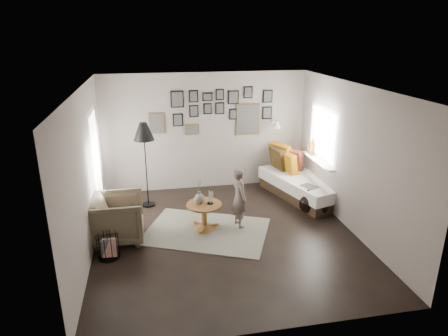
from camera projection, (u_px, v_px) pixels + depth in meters
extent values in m
plane|color=black|center=(227.00, 236.00, 7.04)|extent=(4.80, 4.80, 0.00)
plane|color=gray|center=(206.00, 132.00, 8.84)|extent=(4.50, 0.00, 4.50)
plane|color=gray|center=(269.00, 236.00, 4.39)|extent=(4.50, 0.00, 4.50)
plane|color=gray|center=(85.00, 175.00, 6.21)|extent=(0.00, 4.80, 4.80)
plane|color=gray|center=(352.00, 159.00, 7.02)|extent=(0.00, 4.80, 4.80)
plane|color=white|center=(227.00, 87.00, 6.19)|extent=(4.80, 4.80, 0.00)
plane|color=white|center=(96.00, 166.00, 7.41)|extent=(0.00, 2.14, 2.14)
plane|color=white|center=(96.00, 166.00, 7.41)|extent=(0.00, 1.88, 1.88)
plane|color=white|center=(96.00, 166.00, 7.41)|extent=(0.00, 1.93, 1.93)
plane|color=white|center=(323.00, 134.00, 8.08)|extent=(0.00, 1.30, 1.30)
plane|color=white|center=(323.00, 134.00, 8.08)|extent=(0.00, 1.14, 1.14)
cube|color=white|center=(318.00, 161.00, 8.26)|extent=(0.15, 1.32, 0.04)
cylinder|color=#8C4C14|center=(312.00, 149.00, 8.53)|extent=(0.10, 0.10, 0.28)
cylinder|color=#8C4C14|center=(309.00, 148.00, 8.69)|extent=(0.08, 0.08, 0.22)
cube|color=brown|center=(157.00, 123.00, 8.56)|extent=(0.35, 0.03, 0.45)
cube|color=black|center=(157.00, 123.00, 8.54)|extent=(0.30, 0.01, 0.40)
cube|color=black|center=(177.00, 99.00, 8.47)|extent=(0.28, 0.03, 0.36)
cube|color=black|center=(177.00, 99.00, 8.45)|extent=(0.23, 0.01, 0.31)
cube|color=black|center=(178.00, 120.00, 8.62)|extent=(0.22, 0.03, 0.28)
cube|color=black|center=(178.00, 120.00, 8.60)|extent=(0.17, 0.01, 0.23)
cube|color=black|center=(194.00, 96.00, 8.52)|extent=(0.20, 0.03, 0.26)
cube|color=black|center=(194.00, 96.00, 8.50)|extent=(0.15, 0.01, 0.21)
cube|color=black|center=(194.00, 111.00, 8.62)|extent=(0.20, 0.03, 0.26)
cube|color=black|center=(194.00, 111.00, 8.61)|extent=(0.15, 0.01, 0.21)
cube|color=black|center=(207.00, 97.00, 8.58)|extent=(0.22, 0.03, 0.18)
cube|color=black|center=(208.00, 97.00, 8.56)|extent=(0.17, 0.01, 0.13)
cube|color=black|center=(208.00, 109.00, 8.66)|extent=(0.18, 0.03, 0.24)
cube|color=black|center=(208.00, 109.00, 8.65)|extent=(0.13, 0.01, 0.19)
cube|color=black|center=(220.00, 95.00, 8.61)|extent=(0.18, 0.03, 0.24)
cube|color=black|center=(220.00, 95.00, 8.60)|extent=(0.13, 0.01, 0.19)
cube|color=black|center=(220.00, 108.00, 8.71)|extent=(0.20, 0.03, 0.26)
cube|color=black|center=(220.00, 108.00, 8.70)|extent=(0.15, 0.01, 0.21)
cube|color=black|center=(233.00, 97.00, 8.69)|extent=(0.24, 0.03, 0.30)
cube|color=black|center=(233.00, 97.00, 8.67)|extent=(0.19, 0.01, 0.25)
cube|color=black|center=(233.00, 114.00, 8.81)|extent=(0.18, 0.03, 0.24)
cube|color=black|center=(233.00, 114.00, 8.80)|extent=(0.13, 0.01, 0.19)
cube|color=brown|center=(248.00, 119.00, 8.91)|extent=(0.55, 0.03, 0.70)
cube|color=black|center=(248.00, 119.00, 8.90)|extent=(0.50, 0.01, 0.65)
cube|color=black|center=(248.00, 92.00, 8.72)|extent=(0.20, 0.03, 0.26)
cube|color=black|center=(248.00, 92.00, 8.70)|extent=(0.15, 0.01, 0.21)
cube|color=black|center=(268.00, 96.00, 8.83)|extent=(0.22, 0.03, 0.28)
cube|color=black|center=(268.00, 96.00, 8.81)|extent=(0.17, 0.01, 0.23)
cube|color=black|center=(267.00, 113.00, 8.95)|extent=(0.22, 0.03, 0.28)
cube|color=black|center=(267.00, 113.00, 8.94)|extent=(0.17, 0.01, 0.23)
cube|color=brown|center=(192.00, 129.00, 8.75)|extent=(0.30, 0.03, 0.24)
cube|color=black|center=(192.00, 129.00, 8.73)|extent=(0.25, 0.01, 0.19)
cube|color=white|center=(273.00, 121.00, 9.02)|extent=(0.06, 0.04, 0.10)
cylinder|color=white|center=(275.00, 121.00, 8.91)|extent=(0.02, 0.24, 0.02)
cone|color=white|center=(277.00, 125.00, 8.81)|extent=(0.18, 0.18, 0.14)
cube|color=beige|center=(207.00, 231.00, 7.21)|extent=(2.55, 2.22, 0.01)
cone|color=brown|center=(205.00, 227.00, 7.28)|extent=(0.47, 0.47, 0.09)
cylinder|color=brown|center=(204.00, 216.00, 7.21)|extent=(0.10, 0.10, 0.36)
cylinder|color=brown|center=(204.00, 205.00, 7.14)|extent=(0.63, 0.63, 0.04)
ellipsoid|color=black|center=(199.00, 199.00, 7.10)|extent=(0.18, 0.18, 0.20)
cylinder|color=black|center=(199.00, 193.00, 7.07)|extent=(0.05, 0.05, 0.04)
cylinder|color=black|center=(210.00, 203.00, 7.15)|extent=(0.11, 0.11, 0.02)
cube|color=black|center=(301.00, 192.00, 8.64)|extent=(1.36, 2.11, 0.23)
cube|color=white|center=(301.00, 182.00, 8.57)|extent=(1.44, 2.19, 0.25)
cube|color=#C16F0B|center=(290.00, 155.00, 9.19)|extent=(0.46, 0.62, 0.57)
cube|color=#372911|center=(286.00, 158.00, 9.08)|extent=(0.32, 0.55, 0.51)
cube|color=maroon|center=(299.00, 159.00, 8.98)|extent=(0.47, 0.53, 0.49)
cube|color=#C16F0B|center=(293.00, 162.00, 8.81)|extent=(0.32, 0.51, 0.47)
cube|color=black|center=(309.00, 186.00, 8.00)|extent=(0.34, 0.38, 0.02)
imported|color=brown|center=(118.00, 218.00, 6.81)|extent=(0.88, 0.86, 0.80)
cube|color=silver|center=(119.00, 213.00, 6.84)|extent=(0.38, 0.39, 0.16)
cylinder|color=black|center=(149.00, 204.00, 8.28)|extent=(0.27, 0.27, 0.03)
cylinder|color=black|center=(146.00, 170.00, 8.03)|extent=(0.02, 0.02, 1.55)
cone|color=black|center=(144.00, 131.00, 7.77)|extent=(0.41, 0.41, 0.35)
cube|color=black|center=(108.00, 247.00, 6.33)|extent=(0.24, 0.19, 0.31)
cube|color=silver|center=(110.00, 248.00, 6.31)|extent=(0.23, 0.09, 0.31)
ellipsoid|color=black|center=(307.00, 204.00, 7.89)|extent=(0.32, 0.32, 0.37)
cylinder|color=black|center=(308.00, 193.00, 7.81)|extent=(0.05, 0.05, 0.11)
ellipsoid|color=black|center=(321.00, 206.00, 7.83)|extent=(0.29, 0.29, 0.33)
cylinder|color=black|center=(322.00, 196.00, 7.76)|extent=(0.05, 0.05, 0.11)
imported|color=#64554F|center=(239.00, 198.00, 7.22)|extent=(0.36, 0.47, 1.14)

